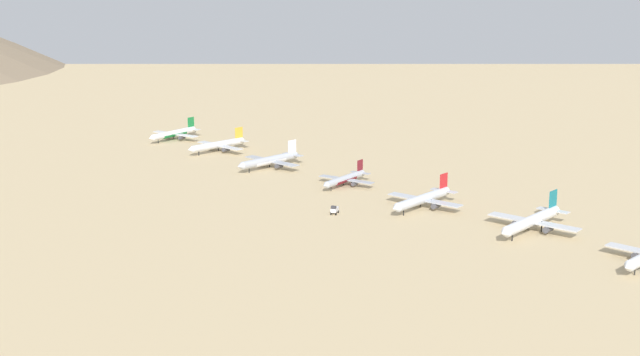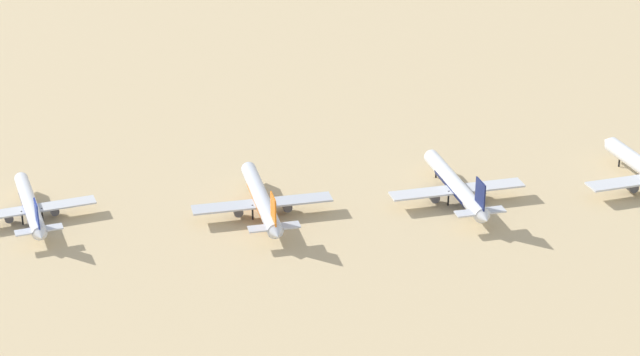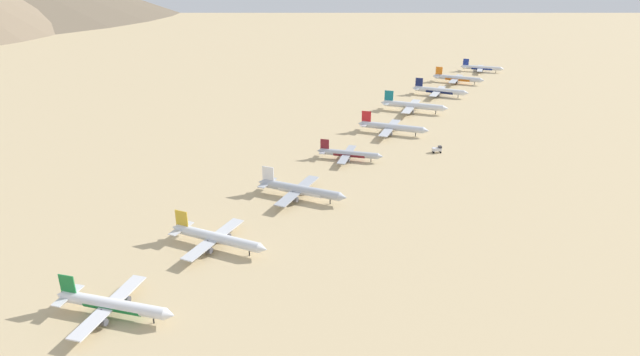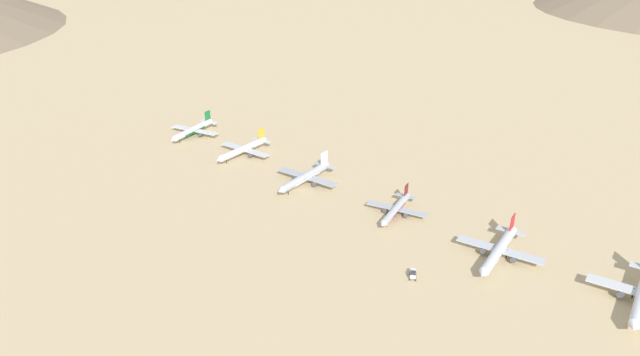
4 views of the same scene
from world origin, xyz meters
TOP-DOWN VIEW (x-y plane):
  - ground_plane at (0.00, 0.00)m, footprint 2565.66×2565.66m
  - parked_jet_0 at (-44.42, -207.18)m, footprint 41.98×34.10m
  - parked_jet_1 at (-34.18, -159.40)m, footprint 43.13×35.14m
  - parked_jet_2 at (-19.34, -107.32)m, footprint 44.99×36.64m
  - parked_jet_3 at (-11.47, -52.24)m, footprint 36.89×29.97m
  - parked_jet_4 at (1.57, -0.01)m, footprint 45.00×36.51m
  - service_truck at (32.87, -25.46)m, footprint 5.68×4.31m

SIDE VIEW (x-z plane):
  - ground_plane at x=0.00m, z-range 0.00..0.00m
  - service_truck at x=32.87m, z-range 0.13..4.03m
  - parked_jet_3 at x=-11.47m, z-range -1.78..8.86m
  - parked_jet_0 at x=-44.42m, z-range -2.03..10.08m
  - parked_jet_1 at x=-34.18m, z-range -2.03..10.40m
  - parked_jet_2 at x=-19.34m, z-range -2.17..10.80m
  - parked_jet_4 at x=1.57m, z-range -2.12..10.87m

